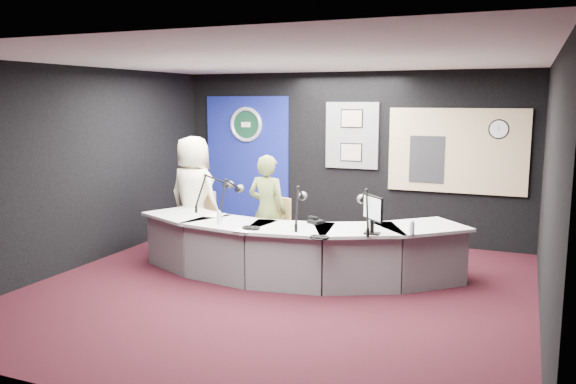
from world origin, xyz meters
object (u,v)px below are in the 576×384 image
at_px(armchair_right, 268,232).
at_px(armchair_left, 194,223).
at_px(broadcast_desk, 291,249).
at_px(person_woman, 267,211).
at_px(person_man, 194,196).

bearing_deg(armchair_right, armchair_left, -168.30).
height_order(broadcast_desk, armchair_right, armchair_right).
distance_m(broadcast_desk, person_woman, 0.77).
bearing_deg(armchair_left, broadcast_desk, 5.68).
height_order(armchair_right, person_woman, person_woman).
distance_m(broadcast_desk, armchair_left, 1.89).
xyz_separation_m(armchair_left, person_man, (0.00, 0.00, 0.43)).
bearing_deg(person_man, armchair_right, -176.87).
distance_m(armchair_left, person_man, 0.43).
xyz_separation_m(armchair_right, person_woman, (0.00, 0.00, 0.31)).
bearing_deg(broadcast_desk, armchair_left, 163.89).
xyz_separation_m(armchair_left, armchair_right, (1.29, -0.14, 0.01)).
height_order(armchair_left, person_man, person_man).
relative_size(armchair_left, person_woman, 0.60).
bearing_deg(person_man, armchair_left, -0.00).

